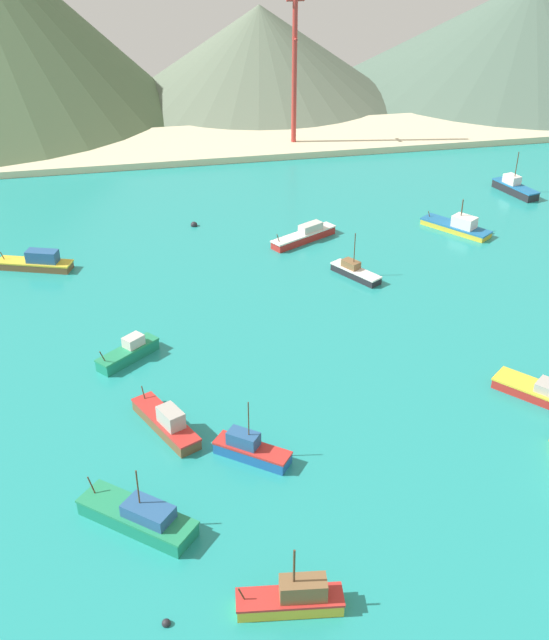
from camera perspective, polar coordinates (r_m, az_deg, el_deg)
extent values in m
cube|color=teal|center=(81.84, 12.39, -3.62)|extent=(260.00, 280.00, 0.50)
cube|color=#198466|center=(62.90, -10.24, -14.43)|extent=(9.31, 8.53, 1.23)
cube|color=#238C5B|center=(62.40, -10.30, -13.96)|extent=(9.50, 8.70, 0.20)
cube|color=#28568C|center=(61.37, -9.43, -13.95)|extent=(4.37, 4.18, 1.06)
cylinder|color=#4C3823|center=(64.17, -13.54, -11.99)|extent=(0.61, 0.55, 1.66)
cylinder|color=#4C3823|center=(60.30, -10.21, -12.21)|extent=(0.13, 0.13, 3.23)
cube|color=#232328|center=(98.23, 6.10, 3.45)|extent=(5.23, 7.11, 0.87)
cube|color=white|center=(97.99, 6.12, 3.73)|extent=(5.33, 7.25, 0.20)
cube|color=brown|center=(98.28, 5.75, 4.20)|extent=(2.35, 2.67, 0.92)
cylinder|color=#4C3823|center=(96.97, 6.02, 5.40)|extent=(0.13, 0.13, 3.97)
cube|color=#198466|center=(82.19, -10.91, -2.59)|extent=(6.79, 5.99, 1.16)
cube|color=#238C5B|center=(81.83, -10.96, -2.19)|extent=(6.93, 6.11, 0.20)
cube|color=beige|center=(81.96, -10.53, -1.55)|extent=(2.51, 2.41, 1.11)
cylinder|color=#4C3823|center=(79.82, -12.75, -2.70)|extent=(0.60, 0.51, 1.57)
cube|color=red|center=(107.88, 2.19, 6.18)|extent=(10.13, 6.72, 1.03)
cube|color=white|center=(107.63, 2.20, 6.48)|extent=(10.33, 6.85, 0.20)
cube|color=beige|center=(108.19, 2.72, 6.96)|extent=(3.77, 2.98, 1.06)
cylinder|color=#4C3823|center=(104.54, 0.28, 6.13)|extent=(0.59, 0.39, 1.40)
cube|color=brown|center=(104.67, -17.48, 3.91)|extent=(9.85, 5.43, 0.90)
cube|color=gold|center=(104.44, -17.53, 4.18)|extent=(10.04, 5.54, 0.20)
cube|color=#28568C|center=(103.59, -17.00, 4.59)|extent=(4.39, 3.01, 1.56)
cylinder|color=#4C3823|center=(106.09, -19.70, 4.53)|extent=(0.55, 0.29, 1.22)
cube|color=#1E5BA8|center=(67.95, -1.68, -9.95)|extent=(6.62, 5.74, 1.04)
cube|color=red|center=(67.55, -1.68, -9.55)|extent=(6.75, 5.85, 0.20)
cube|color=#28568C|center=(67.41, -2.35, -8.87)|extent=(3.09, 2.85, 1.25)
cylinder|color=#4C3823|center=(65.74, -1.96, -7.40)|extent=(0.11, 0.11, 3.48)
cube|color=#232328|center=(131.14, 17.58, 9.27)|extent=(4.50, 8.79, 1.22)
cube|color=#1E669E|center=(130.90, 17.63, 9.56)|extent=(4.59, 8.97, 0.20)
cube|color=silver|center=(131.36, 17.37, 10.03)|extent=(2.38, 2.97, 1.35)
cylinder|color=#4C3823|center=(130.17, 17.70, 11.06)|extent=(0.15, 0.15, 4.02)
cube|color=gold|center=(56.69, 1.14, -20.44)|extent=(7.59, 3.02, 0.95)
cube|color=red|center=(56.25, 1.15, -20.06)|extent=(7.74, 3.08, 0.20)
cube|color=brown|center=(55.66, 2.16, -19.44)|extent=(3.45, 1.97, 1.52)
cylinder|color=#4C3823|center=(55.70, -2.47, -19.86)|extent=(0.58, 0.19, 1.30)
cylinder|color=#4C3823|center=(53.93, 1.48, -17.94)|extent=(0.16, 0.16, 2.95)
cube|color=gold|center=(114.33, 13.40, 6.70)|extent=(8.26, 9.92, 0.74)
cube|color=#1E669E|center=(114.15, 13.43, 6.92)|extent=(8.43, 10.11, 0.20)
cube|color=silver|center=(113.26, 14.04, 7.15)|extent=(3.60, 3.83, 1.60)
cylinder|color=#4C3823|center=(116.06, 11.51, 7.76)|extent=(0.37, 0.45, 1.01)
cylinder|color=#4C3823|center=(112.79, 13.88, 8.18)|extent=(0.17, 0.17, 2.43)
cube|color=red|center=(79.54, 19.18, -5.21)|extent=(7.71, 8.46, 0.93)
cube|color=gold|center=(79.24, 19.25, -4.87)|extent=(7.87, 8.63, 0.20)
cube|color=brown|center=(71.84, -8.15, -7.75)|extent=(5.81, 9.05, 1.03)
cube|color=red|center=(71.47, -8.19, -7.36)|extent=(5.93, 9.23, 0.20)
cube|color=#B2ADA3|center=(70.13, -7.77, -7.23)|extent=(2.58, 3.06, 1.59)
cylinder|color=#4C3823|center=(74.05, -9.80, -5.42)|extent=(0.37, 0.60, 1.40)
sphere|color=#232328|center=(56.59, -8.11, -21.57)|extent=(0.64, 0.64, 0.64)
sphere|color=#232328|center=(113.49, -6.05, 7.10)|extent=(1.00, 1.00, 1.00)
cube|color=beige|center=(151.73, 0.46, 13.40)|extent=(247.00, 21.88, 1.20)
cone|color=#60705B|center=(182.25, -1.13, 19.37)|extent=(63.55, 63.55, 20.56)
cone|color=#4C6656|center=(203.30, 18.41, 19.68)|extent=(90.48, 90.48, 24.67)
cylinder|color=#B7332D|center=(144.59, 1.51, 18.83)|extent=(0.92, 0.92, 31.91)
cylinder|color=#B7332D|center=(142.94, 1.57, 22.84)|extent=(3.19, 0.46, 0.46)
cylinder|color=#B7332D|center=(143.89, 1.53, 20.32)|extent=(0.46, 2.55, 0.46)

